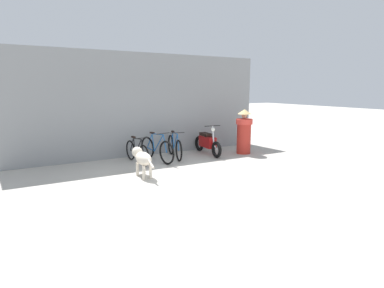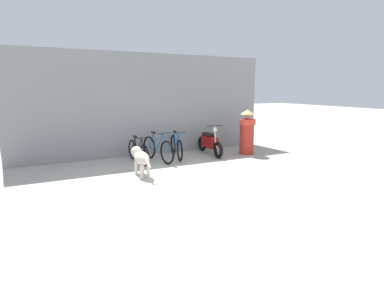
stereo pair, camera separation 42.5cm
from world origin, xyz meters
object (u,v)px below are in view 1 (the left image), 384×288
Objects in this scene: bicycle_2 at (175,147)px; motorcycle at (207,143)px; bicycle_1 at (157,149)px; stray_dog at (142,158)px; bicycle_0 at (137,152)px; person_in_robes at (244,131)px.

bicycle_2 is 1.21m from motorcycle.
stray_dog is (-0.93, -1.32, 0.11)m from bicycle_1.
bicycle_0 is 0.93× the size of bicycle_2.
bicycle_1 is (0.60, -0.11, 0.04)m from bicycle_0.
bicycle_0 is at bearing -15.54° from stray_dog.
bicycle_2 is 2.23m from stray_dog.
motorcycle is 1.33m from person_in_robes.
motorcycle is 1.16× the size of person_in_robes.
bicycle_2 is 1.11× the size of person_in_robes.
motorcycle is (1.91, 0.12, 0.02)m from bicycle_1.
person_in_robes is (3.70, -0.45, 0.44)m from bicycle_0.
bicycle_2 is at bearing -49.75° from stray_dog.
motorcycle reaches higher than bicycle_0.
stray_dog is at bearing -47.85° from bicycle_1.
bicycle_1 is 1.38× the size of stray_dog.
bicycle_1 reaches higher than bicycle_2.
motorcycle is (2.51, 0.02, 0.06)m from bicycle_0.
bicycle_1 is 0.97× the size of motorcycle.
stray_dog is at bearing 7.03° from person_in_robes.
motorcycle reaches higher than bicycle_2.
person_in_robes is (3.10, -0.34, 0.40)m from bicycle_1.
bicycle_1 is 1.92m from motorcycle.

